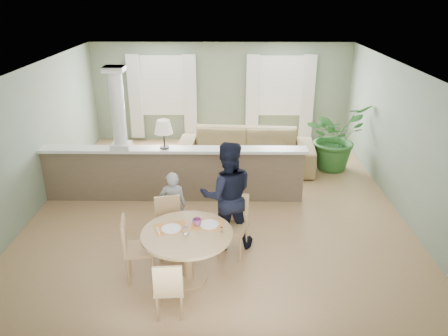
{
  "coord_description": "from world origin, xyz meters",
  "views": [
    {
      "loc": [
        0.21,
        -7.84,
        4.04
      ],
      "look_at": [
        0.13,
        -1.0,
        1.19
      ],
      "focal_mm": 35.0,
      "sensor_mm": 36.0,
      "label": 1
    }
  ],
  "objects_px": {
    "man_person": "(227,195)",
    "dining_table": "(188,242)",
    "sofa": "(245,151)",
    "chair_far_man": "(234,221)",
    "chair_far_boy": "(169,223)",
    "child_person": "(173,206)",
    "chair_near": "(169,287)",
    "houseplant": "(335,137)",
    "chair_side": "(134,246)"
  },
  "relations": [
    {
      "from": "sofa",
      "to": "dining_table",
      "type": "xyz_separation_m",
      "value": [
        -0.98,
        -4.27,
        0.17
      ]
    },
    {
      "from": "chair_near",
      "to": "child_person",
      "type": "relative_size",
      "value": 0.69
    },
    {
      "from": "houseplant",
      "to": "man_person",
      "type": "xyz_separation_m",
      "value": [
        -2.51,
        -3.4,
        0.13
      ]
    },
    {
      "from": "man_person",
      "to": "chair_far_man",
      "type": "bearing_deg",
      "value": 111.36
    },
    {
      "from": "chair_far_boy",
      "to": "chair_side",
      "type": "relative_size",
      "value": 0.97
    },
    {
      "from": "chair_far_man",
      "to": "child_person",
      "type": "distance_m",
      "value": 1.1
    },
    {
      "from": "houseplant",
      "to": "chair_far_boy",
      "type": "bearing_deg",
      "value": -133.51
    },
    {
      "from": "chair_near",
      "to": "child_person",
      "type": "height_order",
      "value": "child_person"
    },
    {
      "from": "sofa",
      "to": "chair_near",
      "type": "bearing_deg",
      "value": -98.86
    },
    {
      "from": "dining_table",
      "to": "chair_far_boy",
      "type": "bearing_deg",
      "value": 116.9
    },
    {
      "from": "chair_near",
      "to": "man_person",
      "type": "xyz_separation_m",
      "value": [
        0.74,
        1.77,
        0.44
      ]
    },
    {
      "from": "chair_far_man",
      "to": "man_person",
      "type": "height_order",
      "value": "man_person"
    },
    {
      "from": "sofa",
      "to": "chair_side",
      "type": "xyz_separation_m",
      "value": [
        -1.78,
        -4.22,
        0.08
      ]
    },
    {
      "from": "sofa",
      "to": "child_person",
      "type": "xyz_separation_m",
      "value": [
        -1.33,
        -3.12,
        0.15
      ]
    },
    {
      "from": "sofa",
      "to": "chair_far_man",
      "type": "bearing_deg",
      "value": -91.02
    },
    {
      "from": "chair_far_man",
      "to": "child_person",
      "type": "height_order",
      "value": "child_person"
    },
    {
      "from": "dining_table",
      "to": "chair_side",
      "type": "relative_size",
      "value": 1.35
    },
    {
      "from": "chair_near",
      "to": "man_person",
      "type": "relative_size",
      "value": 0.47
    },
    {
      "from": "chair_near",
      "to": "chair_side",
      "type": "xyz_separation_m",
      "value": [
        -0.62,
        0.85,
        0.07
      ]
    },
    {
      "from": "dining_table",
      "to": "man_person",
      "type": "distance_m",
      "value": 1.15
    },
    {
      "from": "houseplant",
      "to": "chair_far_man",
      "type": "distance_m",
      "value": 4.34
    },
    {
      "from": "houseplant",
      "to": "chair_far_boy",
      "type": "xyz_separation_m",
      "value": [
        -3.45,
        -3.63,
        -0.26
      ]
    },
    {
      "from": "man_person",
      "to": "dining_table",
      "type": "bearing_deg",
      "value": 52.96
    },
    {
      "from": "sofa",
      "to": "child_person",
      "type": "height_order",
      "value": "child_person"
    },
    {
      "from": "houseplant",
      "to": "chair_far_man",
      "type": "height_order",
      "value": "houseplant"
    },
    {
      "from": "chair_far_boy",
      "to": "chair_far_man",
      "type": "bearing_deg",
      "value": -11.59
    },
    {
      "from": "sofa",
      "to": "chair_side",
      "type": "bearing_deg",
      "value": -108.82
    },
    {
      "from": "chair_side",
      "to": "sofa",
      "type": "bearing_deg",
      "value": -33.73
    },
    {
      "from": "sofa",
      "to": "man_person",
      "type": "relative_size",
      "value": 1.74
    },
    {
      "from": "chair_far_boy",
      "to": "chair_side",
      "type": "height_order",
      "value": "chair_side"
    },
    {
      "from": "chair_far_boy",
      "to": "child_person",
      "type": "distance_m",
      "value": 0.43
    },
    {
      "from": "chair_far_boy",
      "to": "child_person",
      "type": "height_order",
      "value": "child_person"
    },
    {
      "from": "chair_far_man",
      "to": "chair_far_boy",
      "type": "bearing_deg",
      "value": -162.28
    },
    {
      "from": "chair_far_boy",
      "to": "chair_near",
      "type": "relative_size",
      "value": 1.11
    },
    {
      "from": "chair_side",
      "to": "chair_far_boy",
      "type": "bearing_deg",
      "value": -42.63
    },
    {
      "from": "chair_far_boy",
      "to": "chair_near",
      "type": "xyz_separation_m",
      "value": [
        0.19,
        -1.54,
        -0.05
      ]
    },
    {
      "from": "houseplant",
      "to": "dining_table",
      "type": "distance_m",
      "value": 5.34
    },
    {
      "from": "chair_near",
      "to": "sofa",
      "type": "bearing_deg",
      "value": -107.51
    },
    {
      "from": "sofa",
      "to": "chair_side",
      "type": "height_order",
      "value": "chair_side"
    },
    {
      "from": "chair_near",
      "to": "chair_side",
      "type": "height_order",
      "value": "chair_side"
    },
    {
      "from": "dining_table",
      "to": "man_person",
      "type": "relative_size",
      "value": 0.72
    },
    {
      "from": "sofa",
      "to": "dining_table",
      "type": "relative_size",
      "value": 2.41
    },
    {
      "from": "houseplant",
      "to": "child_person",
      "type": "height_order",
      "value": "houseplant"
    },
    {
      "from": "chair_far_boy",
      "to": "child_person",
      "type": "relative_size",
      "value": 0.77
    },
    {
      "from": "chair_side",
      "to": "man_person",
      "type": "relative_size",
      "value": 0.53
    },
    {
      "from": "houseplant",
      "to": "child_person",
      "type": "distance_m",
      "value": 4.7
    },
    {
      "from": "sofa",
      "to": "chair_far_boy",
      "type": "xyz_separation_m",
      "value": [
        -1.35,
        -3.54,
        0.06
      ]
    },
    {
      "from": "child_person",
      "to": "sofa",
      "type": "bearing_deg",
      "value": -118.54
    },
    {
      "from": "chair_side",
      "to": "man_person",
      "type": "bearing_deg",
      "value": -66.86
    },
    {
      "from": "dining_table",
      "to": "child_person",
      "type": "xyz_separation_m",
      "value": [
        -0.35,
        1.15,
        -0.02
      ]
    }
  ]
}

